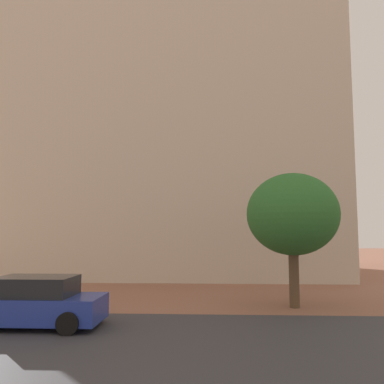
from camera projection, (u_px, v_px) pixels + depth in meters
The scene contains 5 objects.
ground_plane at pixel (186, 331), 11.63m from camera, with size 120.00×120.00×0.00m, color #93604C.
street_asphalt_strip at pixel (182, 344), 10.21m from camera, with size 120.00×7.53×0.00m, color #38383D.
landmark_building at pixel (166, 123), 30.19m from camera, with size 24.00×14.19×39.45m.
car_blue at pixel (36, 303), 12.16m from camera, with size 4.08×2.03×1.51m.
tree_curb_far at pixel (292, 214), 15.53m from camera, with size 3.56×3.56×5.17m.
Camera 1 is at (0.77, -1.95, 2.88)m, focal length 37.31 mm.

